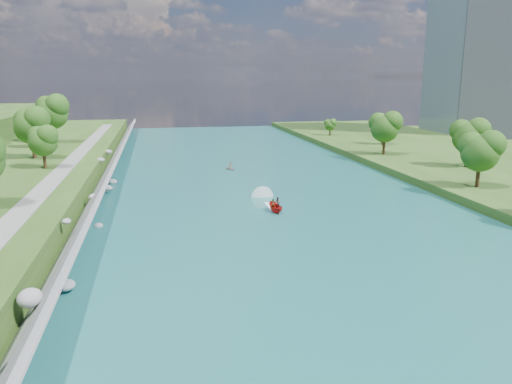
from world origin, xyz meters
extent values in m
plane|color=#2D5119|center=(0.00, 0.00, 0.00)|extent=(260.00, 260.00, 0.00)
cube|color=#175657|center=(0.00, 20.00, 0.05)|extent=(55.00, 240.00, 0.10)
cube|color=slate|center=(-25.85, 20.00, 1.80)|extent=(3.54, 236.00, 4.05)
ellipsoid|color=gray|center=(-26.38, -14.66, 2.89)|extent=(1.80, 2.08, 1.40)
ellipsoid|color=gray|center=(-25.14, -7.40, 0.69)|extent=(1.52, 1.89, 0.88)
ellipsoid|color=gray|center=(-26.79, 4.07, 3.43)|extent=(0.98, 1.23, 0.62)
ellipsoid|color=gray|center=(-24.57, 12.77, 0.13)|extent=(1.17, 1.15, 0.90)
ellipsoid|color=gray|center=(-26.05, 22.12, 1.80)|extent=(1.52, 1.43, 1.12)
ellipsoid|color=gray|center=(-24.97, 31.80, 0.99)|extent=(1.50, 1.66, 0.93)
ellipsoid|color=gray|center=(-24.88, 39.71, 0.40)|extent=(1.56, 1.76, 1.02)
ellipsoid|color=gray|center=(-27.38, 46.27, 3.45)|extent=(1.48, 1.58, 0.84)
ellipsoid|color=gray|center=(-27.10, 58.87, 3.11)|extent=(1.67, 1.46, 1.04)
cube|color=gray|center=(-32.50, 20.00, 3.55)|extent=(3.00, 200.00, 0.10)
cube|color=gray|center=(82.50, 95.00, 30.00)|extent=(22.00, 22.00, 60.00)
ellipsoid|color=#1E4D14|center=(-35.83, 38.80, 7.84)|extent=(5.20, 5.20, 8.67)
ellipsoid|color=#1E4D14|center=(-40.08, 50.45, 9.28)|extent=(6.94, 6.94, 11.56)
ellipsoid|color=#1E4D14|center=(-43.06, 66.18, 8.09)|extent=(5.51, 5.51, 9.19)
ellipsoid|color=#1E4D14|center=(-40.93, 75.15, 10.16)|extent=(8.00, 8.00, 13.33)
ellipsoid|color=#1E4D14|center=(33.67, 18.78, 6.83)|extent=(6.39, 6.39, 10.66)
ellipsoid|color=#1E4D14|center=(43.00, 35.76, 7.11)|extent=(6.74, 6.74, 11.23)
ellipsoid|color=#1E4D14|center=(34.11, 54.13, 7.23)|extent=(6.88, 6.88, 11.47)
ellipsoid|color=#1E4D14|center=(41.39, 70.35, 5.57)|extent=(4.88, 4.88, 8.14)
ellipsoid|color=#1E4D14|center=(34.82, 92.75, 4.44)|extent=(3.53, 3.53, 5.88)
imported|color=red|center=(-0.60, 15.29, 0.80)|extent=(1.77, 3.75, 1.40)
imported|color=#66605B|center=(-1.00, 14.89, 1.26)|extent=(0.63, 0.44, 1.63)
imported|color=#66605B|center=(-0.10, 15.79, 1.27)|extent=(0.98, 0.89, 1.65)
cube|color=white|center=(-0.60, 18.29, 0.13)|extent=(0.90, 5.00, 0.06)
imported|color=#95979D|center=(-2.04, 49.44, 0.42)|extent=(3.01, 3.62, 0.65)
imported|color=#66605B|center=(-2.04, 49.44, 1.04)|extent=(0.73, 0.53, 1.37)
camera|label=1|loc=(-16.59, -51.38, 18.85)|focal=35.00mm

